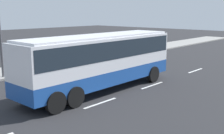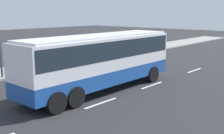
% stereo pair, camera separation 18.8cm
% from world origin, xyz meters
% --- Properties ---
extents(ground_plane, '(120.00, 120.00, 0.00)m').
position_xyz_m(ground_plane, '(0.00, 0.00, 0.00)').
color(ground_plane, '#28282B').
extents(sidewalk_curb, '(80.00, 4.00, 0.15)m').
position_xyz_m(sidewalk_curb, '(0.00, 8.51, 0.07)').
color(sidewalk_curb, gray).
rests_on(sidewalk_curb, ground_plane).
extents(lane_centreline, '(25.54, 0.16, 0.01)m').
position_xyz_m(lane_centreline, '(-2.67, -2.09, 0.00)').
color(lane_centreline, white).
rests_on(lane_centreline, ground_plane).
extents(coach_bus, '(11.10, 2.74, 3.43)m').
position_xyz_m(coach_bus, '(-0.51, -0.38, 2.13)').
color(coach_bus, '#1E4C9E').
rests_on(coach_bus, ground_plane).
extents(pedestrian_near_curb, '(0.32, 0.32, 1.53)m').
position_xyz_m(pedestrian_near_curb, '(7.06, 7.78, 1.02)').
color(pedestrian_near_curb, brown).
rests_on(pedestrian_near_curb, sidewalk_curb).
extents(street_lamp, '(1.97, 0.24, 7.49)m').
position_xyz_m(street_lamp, '(-2.85, 7.05, 4.45)').
color(street_lamp, '#47474C').
rests_on(street_lamp, sidewalk_curb).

